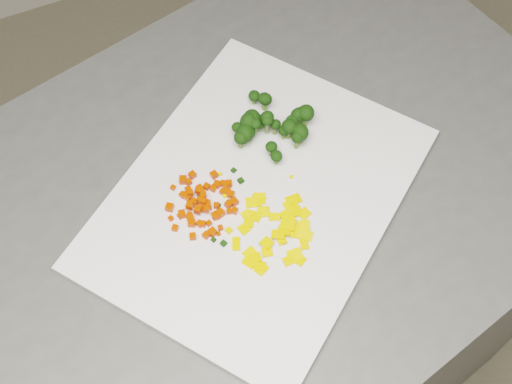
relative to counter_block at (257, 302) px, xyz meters
name	(u,v)px	position (x,y,z in m)	size (l,w,h in m)	color
counter_block	(257,302)	(0.00, 0.00, 0.00)	(0.96, 0.67, 0.90)	#484846
cutting_board	(256,198)	(-0.01, -0.02, 0.46)	(0.44, 0.35, 0.01)	silver
carrot_pile	(202,201)	(-0.08, -0.01, 0.48)	(0.10, 0.10, 0.03)	red
pepper_pile	(276,229)	(-0.01, -0.08, 0.47)	(0.11, 0.11, 0.02)	#FFB80D
broccoli_pile	(272,119)	(0.05, 0.07, 0.49)	(0.12, 0.12, 0.06)	black
carrot_cube_0	(204,201)	(-0.08, -0.01, 0.47)	(0.01, 0.01, 0.01)	red
carrot_cube_1	(214,175)	(-0.05, 0.03, 0.47)	(0.01, 0.01, 0.01)	red
carrot_cube_2	(189,214)	(-0.10, -0.01, 0.46)	(0.01, 0.01, 0.01)	red
carrot_cube_3	(227,191)	(-0.05, 0.00, 0.47)	(0.01, 0.01, 0.01)	red
carrot_cube_4	(234,202)	(-0.04, -0.02, 0.47)	(0.01, 0.01, 0.01)	red
carrot_cube_5	(229,211)	(-0.06, -0.03, 0.47)	(0.01, 0.01, 0.01)	red
carrot_cube_6	(214,215)	(-0.08, -0.03, 0.47)	(0.01, 0.01, 0.01)	red
carrot_cube_7	(203,224)	(-0.09, -0.03, 0.47)	(0.01, 0.01, 0.01)	red
carrot_cube_8	(206,235)	(-0.10, -0.05, 0.47)	(0.01, 0.01, 0.01)	red
carrot_cube_9	(203,210)	(-0.09, -0.01, 0.46)	(0.01, 0.01, 0.01)	red
carrot_cube_10	(208,207)	(-0.08, -0.01, 0.47)	(0.01, 0.01, 0.01)	red
carrot_cube_11	(201,193)	(-0.08, 0.01, 0.47)	(0.01, 0.01, 0.01)	red
carrot_cube_12	(190,193)	(-0.09, 0.01, 0.47)	(0.01, 0.01, 0.01)	red
carrot_cube_13	(220,228)	(-0.08, -0.05, 0.47)	(0.01, 0.01, 0.01)	red
carrot_cube_14	(183,180)	(-0.09, 0.04, 0.47)	(0.01, 0.01, 0.01)	red
carrot_cube_15	(216,216)	(-0.07, -0.03, 0.47)	(0.01, 0.01, 0.01)	red
carrot_cube_16	(203,196)	(-0.08, 0.00, 0.47)	(0.01, 0.01, 0.01)	red
carrot_cube_17	(188,190)	(-0.09, 0.02, 0.47)	(0.01, 0.01, 0.01)	red
carrot_cube_18	(231,195)	(-0.04, -0.01, 0.47)	(0.01, 0.01, 0.01)	red
carrot_cube_19	(222,192)	(-0.05, 0.00, 0.47)	(0.01, 0.01, 0.01)	red
carrot_cube_20	(188,197)	(-0.10, 0.01, 0.47)	(0.01, 0.01, 0.01)	red
carrot_cube_21	(198,210)	(-0.09, -0.02, 0.47)	(0.01, 0.01, 0.01)	red
carrot_cube_22	(171,218)	(-0.13, -0.01, 0.46)	(0.01, 0.01, 0.01)	red
carrot_cube_23	(209,223)	(-0.09, -0.04, 0.47)	(0.01, 0.01, 0.01)	red
carrot_cube_24	(199,188)	(-0.08, 0.02, 0.47)	(0.01, 0.01, 0.01)	red
carrot_cube_25	(229,184)	(-0.04, 0.01, 0.47)	(0.01, 0.01, 0.01)	red
carrot_cube_26	(207,204)	(-0.08, -0.01, 0.47)	(0.01, 0.01, 0.01)	red
carrot_cube_27	(185,195)	(-0.10, 0.02, 0.47)	(0.01, 0.01, 0.01)	red
carrot_cube_28	(192,223)	(-0.11, -0.03, 0.47)	(0.01, 0.01, 0.01)	red
carrot_cube_29	(200,191)	(-0.08, 0.01, 0.47)	(0.01, 0.01, 0.01)	red
carrot_cube_30	(213,188)	(-0.06, 0.01, 0.47)	(0.01, 0.01, 0.01)	red
carrot_cube_31	(189,182)	(-0.09, 0.03, 0.47)	(0.01, 0.01, 0.01)	red
carrot_cube_32	(212,232)	(-0.09, -0.05, 0.47)	(0.01, 0.01, 0.01)	red
carrot_cube_33	(221,213)	(-0.07, -0.03, 0.47)	(0.01, 0.01, 0.01)	red
carrot_cube_34	(194,202)	(-0.09, 0.00, 0.47)	(0.01, 0.01, 0.01)	red
carrot_cube_35	(200,189)	(-0.08, 0.01, 0.47)	(0.01, 0.01, 0.01)	red
carrot_cube_36	(173,188)	(-0.11, 0.03, 0.46)	(0.01, 0.01, 0.01)	red
carrot_cube_37	(203,193)	(-0.08, 0.01, 0.47)	(0.01, 0.01, 0.01)	red
carrot_cube_38	(192,175)	(-0.08, 0.04, 0.47)	(0.01, 0.01, 0.01)	red
carrot_cube_39	(190,205)	(-0.10, 0.00, 0.47)	(0.01, 0.01, 0.01)	red
carrot_cube_40	(193,236)	(-0.11, -0.05, 0.47)	(0.01, 0.01, 0.01)	red
carrot_cube_41	(217,184)	(-0.05, 0.01, 0.47)	(0.01, 0.01, 0.01)	red
carrot_cube_42	(207,209)	(-0.08, -0.02, 0.47)	(0.01, 0.01, 0.01)	red
carrot_cube_43	(235,211)	(-0.05, -0.03, 0.47)	(0.01, 0.01, 0.01)	red
carrot_cube_44	(199,200)	(-0.09, 0.00, 0.47)	(0.01, 0.01, 0.01)	red
carrot_cube_45	(190,219)	(-0.11, -0.02, 0.47)	(0.01, 0.01, 0.01)	red
carrot_cube_46	(202,207)	(-0.09, -0.01, 0.47)	(0.01, 0.01, 0.01)	red
carrot_cube_47	(217,213)	(-0.07, -0.03, 0.47)	(0.01, 0.01, 0.01)	red
carrot_cube_48	(199,224)	(-0.10, -0.03, 0.47)	(0.01, 0.01, 0.01)	red
carrot_cube_49	(180,216)	(-0.12, -0.01, 0.47)	(0.01, 0.01, 0.01)	red
carrot_cube_50	(229,204)	(-0.05, -0.02, 0.47)	(0.01, 0.01, 0.01)	red
carrot_cube_51	(207,186)	(-0.07, 0.02, 0.47)	(0.01, 0.01, 0.01)	red
carrot_cube_52	(170,207)	(-0.13, 0.01, 0.47)	(0.01, 0.01, 0.01)	red
carrot_cube_53	(220,184)	(-0.05, 0.01, 0.47)	(0.01, 0.01, 0.01)	red
carrot_cube_54	(225,185)	(-0.04, 0.01, 0.47)	(0.01, 0.01, 0.01)	red
carrot_cube_55	(182,195)	(-0.10, 0.02, 0.47)	(0.01, 0.01, 0.01)	red
carrot_cube_56	(216,205)	(-0.07, -0.02, 0.47)	(0.01, 0.01, 0.01)	red
carrot_cube_57	(175,228)	(-0.13, -0.02, 0.47)	(0.01, 0.01, 0.01)	red
carrot_cube_58	(182,214)	(-0.11, -0.01, 0.47)	(0.01, 0.01, 0.01)	red
carrot_cube_59	(197,190)	(-0.08, 0.01, 0.47)	(0.01, 0.01, 0.01)	red
carrot_cube_60	(223,183)	(-0.05, 0.01, 0.46)	(0.01, 0.01, 0.01)	red
pepper_chunk_0	(289,218)	(0.01, -0.07, 0.47)	(0.02, 0.01, 0.00)	#FFB80D
pepper_chunk_1	(288,224)	(0.01, -0.08, 0.47)	(0.02, 0.02, 0.00)	#FFB80D
pepper_chunk_2	(263,212)	(-0.01, -0.05, 0.46)	(0.01, 0.01, 0.00)	#FFB80D
pepper_chunk_3	(284,231)	(0.00, -0.09, 0.47)	(0.02, 0.01, 0.00)	#FFB80D
pepper_chunk_4	(288,261)	(-0.01, -0.13, 0.46)	(0.01, 0.01, 0.00)	#FFB80D
pepper_chunk_5	(247,214)	(-0.04, -0.04, 0.46)	(0.01, 0.01, 0.00)	#FFB80D
pepper_chunk_6	(281,239)	(-0.01, -0.09, 0.46)	(0.02, 0.01, 0.00)	#FFB80D
pepper_chunk_7	(265,211)	(-0.01, -0.05, 0.46)	(0.01, 0.01, 0.00)	#FFB80D
pepper_chunk_8	(260,267)	(-0.05, -0.12, 0.46)	(0.01, 0.02, 0.00)	#FFB80D
pepper_chunk_9	(304,243)	(0.02, -0.11, 0.46)	(0.02, 0.01, 0.00)	#FFB80D
pepper_chunk_10	(278,235)	(-0.01, -0.09, 0.47)	(0.01, 0.02, 0.00)	#FFB80D
pepper_chunk_11	(250,254)	(-0.05, -0.10, 0.46)	(0.02, 0.02, 0.00)	#FFB80D
pepper_chunk_12	(296,232)	(0.01, -0.09, 0.46)	(0.02, 0.02, 0.00)	#FFB80D
pepper_chunk_13	(252,202)	(-0.02, -0.03, 0.46)	(0.01, 0.02, 0.00)	#FFB80D
pepper_chunk_14	(267,252)	(-0.03, -0.10, 0.46)	(0.01, 0.01, 0.00)	#FFB80D
pepper_chunk_15	(249,222)	(-0.04, -0.05, 0.46)	(0.02, 0.01, 0.00)	#FFB80D
pepper_chunk_16	(267,243)	(-0.03, -0.09, 0.47)	(0.01, 0.01, 0.00)	#FFB80D
pepper_chunk_17	(298,254)	(0.00, -0.12, 0.46)	(0.02, 0.01, 0.00)	#FFB80D
pepper_chunk_18	(255,216)	(-0.03, -0.05, 0.46)	(0.02, 0.01, 0.00)	#FFB80D
pepper_chunk_19	(292,255)	(-0.01, -0.12, 0.46)	(0.01, 0.01, 0.00)	#FFB80D
pepper_chunk_20	(274,217)	(0.00, -0.06, 0.46)	(0.01, 0.01, 0.00)	#FFB80D
pepper_chunk_21	(244,229)	(-0.05, -0.06, 0.46)	(0.01, 0.01, 0.00)	#FFB80D
pepper_chunk_22	(258,200)	(-0.01, -0.03, 0.46)	(0.02, 0.02, 0.00)	#FFB80D
pepper_chunk_23	(259,199)	(-0.01, -0.03, 0.46)	(0.02, 0.02, 0.00)	#FFB80D
pepper_chunk_24	(289,205)	(0.02, -0.05, 0.46)	(0.01, 0.01, 0.00)	#FFB80D
pepper_chunk_25	(298,259)	(0.00, -0.13, 0.46)	(0.02, 0.01, 0.00)	#FFB80D
pepper_chunk_26	(295,211)	(0.02, -0.07, 0.46)	(0.02, 0.02, 0.00)	#FFB80D
pepper_chunk_27	(291,202)	(0.03, -0.05, 0.46)	(0.02, 0.02, 0.00)	#FFB80D
pepper_chunk_28	(304,214)	(0.03, -0.07, 0.46)	(0.01, 0.02, 0.00)	#FFB80D
pepper_chunk_29	(294,199)	(0.03, -0.05, 0.46)	(0.02, 0.01, 0.00)	#FFB80D
pepper_chunk_30	(286,217)	(0.01, -0.07, 0.46)	(0.02, 0.01, 0.00)	#FFB80D
pepper_chunk_31	(249,262)	(-0.06, -0.11, 0.46)	(0.02, 0.01, 0.00)	#FFB80D
pepper_chunk_32	(262,270)	(-0.05, -0.12, 0.46)	(0.02, 0.01, 0.00)	#FFB80D
pepper_chunk_33	(305,235)	(0.02, -0.10, 0.46)	(0.02, 0.01, 0.00)	#FFB80D
pepper_chunk_34	(256,258)	(-0.05, -0.11, 0.46)	(0.01, 0.01, 0.00)	#FFB80D
pepper_chunk_35	(303,226)	(0.03, -0.09, 0.46)	(0.02, 0.02, 0.00)	#FFB80D
pepper_chunk_36	(236,244)	(-0.07, -0.08, 0.46)	(0.02, 0.01, 0.00)	#FFB80D
broccoli_floret_0	(297,141)	(0.07, 0.03, 0.48)	(0.02, 0.02, 0.03)	black
broccoli_floret_1	(259,124)	(0.03, 0.08, 0.47)	(0.03, 0.03, 0.03)	black
broccoli_floret_2	(237,130)	(0.00, 0.08, 0.47)	(0.02, 0.02, 0.03)	black
broccoli_floret_3	(255,126)	(0.03, 0.07, 0.49)	(0.02, 0.02, 0.02)	black
broccoli_floret_4	(240,141)	(0.00, 0.06, 0.48)	(0.03, 0.03, 0.03)	black
broccoli_floret_5	(305,117)	(0.10, 0.06, 0.48)	(0.03, 0.03, 0.04)	black
broccoli_floret_6	(284,133)	(0.06, 0.05, 0.47)	(0.02, 0.02, 0.02)	black
broccoli_floret_7	(248,135)	(0.01, 0.06, 0.48)	(0.03, 0.03, 0.03)	black
broccoli_floret_8	(264,102)	(0.06, 0.11, 0.48)	(0.02, 0.02, 0.03)	black
broccoli_floret_9	(245,135)	(0.01, 0.07, 0.48)	(0.03, 0.03, 0.03)	black
broccoli_floret_10	(248,126)	(0.02, 0.08, 0.48)	(0.03, 0.03, 0.03)	black
broccoli_floret_11	(267,124)	(0.04, 0.06, 0.49)	(0.02, 0.02, 0.03)	black
broccoli_floret_12	(265,103)	(0.06, 0.10, 0.48)	(0.03, 0.03, 0.03)	black
broccoli_floret_13	(298,118)	(0.09, 0.06, 0.48)	(0.03, 0.03, 0.03)	black
broccoli_floret_14	(248,125)	(0.02, 0.08, 0.48)	(0.03, 0.03, 0.04)	black
broccoli_floret_15	(291,124)	(0.08, 0.06, 0.48)	(0.02, 0.02, 0.03)	black
broccoli_floret_16	(252,122)	(0.03, 0.08, 0.48)	(0.03, 0.03, 0.03)	black
broccoli_floret_17	(275,128)	(0.05, 0.06, 0.48)	(0.02, 0.02, 0.03)	black
broccoli_floret_18	(254,98)	(0.05, 0.12, 0.47)	(0.02, 0.02, 0.02)	black
broccoli_floret_19	(276,158)	(0.03, 0.02, 0.47)	(0.02, 0.02, 0.02)	black
broccoli_floret_20	(267,120)	(0.04, 0.07, 0.49)	(0.03, 0.03, 0.03)	black
broccoli_floret_21	(289,130)	(0.07, 0.05, 0.48)	(0.03, 0.03, 0.03)	black
broccoli_floret_22	(299,135)	(0.08, 0.03, 0.48)	(0.03, 0.03, 0.03)	black
broccoli_floret_23	(271,150)	(0.03, 0.03, 0.48)	(0.02, 0.02, 0.03)	black
stray_bit_0	(234,170)	(-0.02, 0.03, 0.46)	(0.01, 0.01, 0.00)	black
stray_bit_1	(219,234)	(-0.08, -0.05, 0.46)	(0.01, 0.01, 0.00)	red
stray_bit_2	(225,196)	(-0.05, -0.01, 0.46)	(0.01, 0.01, 0.00)	#FFB80D
stray_bit_3	(241,181)	(-0.02, 0.01, 0.46)	(0.01, 0.01, 0.01)	black
stray_bit_4	(224,243)	(-0.08, -0.07, 0.46)	(0.01, 0.01, 0.00)	black
stray_bit_5	(214,240)	(-0.09, -0.06, 0.46)	(0.01, 0.01, 0.00)	black
stray_bit_6	(217,206)	(-0.07, -0.02, 0.46)	(0.01, 0.01, 0.00)	black
stray_bit_7	(291,177)	(0.04, -0.01, 0.46)	(0.00, 0.00, 0.00)	#FFB80D
stray_bit_8	(229,230)	(-0.07, -0.06, 0.46)	(0.01, 0.01, 0.01)	#FFB80D
stray_bit_9	(220,174)	(-0.04, 0.03, 0.46)	(0.00, 0.00, 0.00)	#FFB80D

